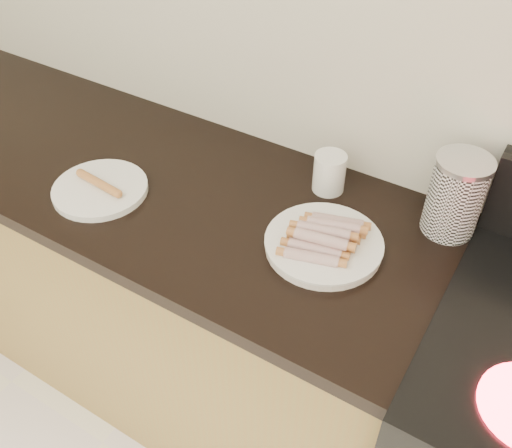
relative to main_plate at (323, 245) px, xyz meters
The scene contains 9 objects.
wall_back 0.51m from the main_plate, 110.95° to the left, with size 4.00×0.04×2.60m, color silver.
cabinet_base 0.95m from the main_plate, behind, with size 2.20×0.59×0.86m, color olive.
counter_slab 0.82m from the main_plate, behind, with size 2.20×0.62×0.04m, color black.
main_plate is the anchor object (origin of this frame).
side_plate 0.59m from the main_plate, 168.89° to the right, with size 0.24×0.24×0.02m, color white.
hotdog_pile 0.03m from the main_plate, ahead, with size 0.12×0.19×0.05m.
plain_sausages 0.59m from the main_plate, 168.89° to the right, with size 0.14×0.04×0.02m.
canister 0.32m from the main_plate, 44.45° to the left, with size 0.13×0.13×0.20m.
mug 0.23m from the main_plate, 113.63° to the left, with size 0.08×0.08×0.10m, color silver.
Camera 1 is at (0.48, 0.81, 1.81)m, focal length 40.00 mm.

